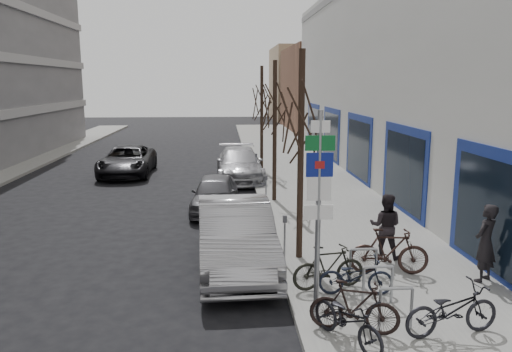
{
  "coord_description": "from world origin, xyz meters",
  "views": [
    {
      "loc": [
        0.65,
        -8.95,
        4.69
      ],
      "look_at": [
        1.58,
        5.28,
        2.0
      ],
      "focal_mm": 35.0,
      "sensor_mm": 36.0,
      "label": 1
    }
  ],
  "objects": [
    {
      "name": "ground",
      "position": [
        0.0,
        0.0,
        0.0
      ],
      "size": [
        120.0,
        120.0,
        0.0
      ],
      "primitive_type": "plane",
      "color": "black",
      "rests_on": "ground"
    },
    {
      "name": "sidewalk_east",
      "position": [
        4.5,
        10.0,
        0.07
      ],
      "size": [
        5.0,
        70.0,
        0.15
      ],
      "primitive_type": "cube",
      "color": "slate",
      "rests_on": "ground"
    },
    {
      "name": "brick_building_far",
      "position": [
        13.0,
        40.0,
        4.0
      ],
      "size": [
        12.0,
        14.0,
        8.0
      ],
      "primitive_type": "cube",
      "color": "brown",
      "rests_on": "ground"
    },
    {
      "name": "tan_building_far",
      "position": [
        13.5,
        55.0,
        4.5
      ],
      "size": [
        13.0,
        12.0,
        9.0
      ],
      "primitive_type": "cube",
      "color": "#937A5B",
      "rests_on": "ground"
    },
    {
      "name": "highway_sign_pole",
      "position": [
        2.4,
        -0.01,
        2.46
      ],
      "size": [
        0.55,
        0.1,
        4.2
      ],
      "color": "gray",
      "rests_on": "ground"
    },
    {
      "name": "bike_rack",
      "position": [
        3.8,
        0.6,
        0.66
      ],
      "size": [
        0.66,
        2.26,
        0.83
      ],
      "color": "gray",
      "rests_on": "sidewalk_east"
    },
    {
      "name": "tree_near",
      "position": [
        2.6,
        3.5,
        4.1
      ],
      "size": [
        1.8,
        1.8,
        5.5
      ],
      "color": "black",
      "rests_on": "ground"
    },
    {
      "name": "tree_mid",
      "position": [
        2.6,
        10.0,
        4.1
      ],
      "size": [
        1.8,
        1.8,
        5.5
      ],
      "color": "black",
      "rests_on": "ground"
    },
    {
      "name": "tree_far",
      "position": [
        2.6,
        16.5,
        4.1
      ],
      "size": [
        1.8,
        1.8,
        5.5
      ],
      "color": "black",
      "rests_on": "ground"
    },
    {
      "name": "meter_front",
      "position": [
        2.15,
        3.0,
        0.92
      ],
      "size": [
        0.1,
        0.08,
        1.27
      ],
      "color": "gray",
      "rests_on": "sidewalk_east"
    },
    {
      "name": "meter_mid",
      "position": [
        2.15,
        8.5,
        0.92
      ],
      "size": [
        0.1,
        0.08,
        1.27
      ],
      "color": "gray",
      "rests_on": "sidewalk_east"
    },
    {
      "name": "meter_back",
      "position": [
        2.15,
        14.0,
        0.92
      ],
      "size": [
        0.1,
        0.08,
        1.27
      ],
      "color": "gray",
      "rests_on": "sidewalk_east"
    },
    {
      "name": "bike_near_left",
      "position": [
        2.78,
        -0.96,
        0.68
      ],
      "size": [
        1.29,
        1.76,
        1.05
      ],
      "primitive_type": "imported",
      "rotation": [
        0.0,
        0.0,
        0.5
      ],
      "color": "black",
      "rests_on": "sidewalk_east"
    },
    {
      "name": "bike_near_right",
      "position": [
        3.0,
        -0.57,
        0.66
      ],
      "size": [
        1.74,
        0.99,
        1.01
      ],
      "primitive_type": "imported",
      "rotation": [
        0.0,
        0.0,
        1.25
      ],
      "color": "black",
      "rests_on": "sidewalk_east"
    },
    {
      "name": "bike_mid_curb",
      "position": [
        3.47,
        1.07,
        0.64
      ],
      "size": [
        1.65,
        0.63,
        0.98
      ],
      "primitive_type": "imported",
      "rotation": [
        0.0,
        0.0,
        1.48
      ],
      "color": "black",
      "rests_on": "sidewalk_east"
    },
    {
      "name": "bike_mid_inner",
      "position": [
        2.94,
        1.41,
        0.66
      ],
      "size": [
        1.76,
        0.81,
        1.03
      ],
      "primitive_type": "imported",
      "rotation": [
        0.0,
        0.0,
        1.76
      ],
      "color": "black",
      "rests_on": "sidewalk_east"
    },
    {
      "name": "bike_far_curb",
      "position": [
        4.74,
        -0.78,
        0.72
      ],
      "size": [
        1.92,
        0.86,
        1.13
      ],
      "primitive_type": "imported",
      "rotation": [
        0.0,
        0.0,
        1.74
      ],
      "color": "black",
      "rests_on": "sidewalk_east"
    },
    {
      "name": "bike_far_inner",
      "position": [
        4.56,
        2.17,
        0.73
      ],
      "size": [
        1.96,
        0.81,
        1.15
      ],
      "primitive_type": "imported",
      "rotation": [
        0.0,
        0.0,
        1.44
      ],
      "color": "black",
      "rests_on": "sidewalk_east"
    },
    {
      "name": "parked_car_front",
      "position": [
        0.91,
        3.21,
        0.86
      ],
      "size": [
        2.07,
        5.3,
        1.72
      ],
      "primitive_type": "imported",
      "rotation": [
        0.0,
        0.0,
        0.05
      ],
      "color": "#9A999E",
      "rests_on": "ground"
    },
    {
      "name": "parked_car_mid",
      "position": [
        0.31,
        8.96,
        0.67
      ],
      "size": [
        1.87,
        4.04,
        1.34
      ],
      "primitive_type": "imported",
      "rotation": [
        0.0,
        0.0,
        -0.07
      ],
      "color": "#4C4C51",
      "rests_on": "ground"
    },
    {
      "name": "parked_car_back",
      "position": [
        1.4,
        14.9,
        0.77
      ],
      "size": [
        2.31,
        5.37,
        1.54
      ],
      "primitive_type": "imported",
      "rotation": [
        0.0,
        0.0,
        0.03
      ],
      "color": "#A9A8AE",
      "rests_on": "ground"
    },
    {
      "name": "lane_car",
      "position": [
        -4.29,
        16.64,
        0.74
      ],
      "size": [
        2.5,
        5.34,
        1.48
      ],
      "primitive_type": "imported",
      "rotation": [
        0.0,
        0.0,
        0.01
      ],
      "color": "black",
      "rests_on": "ground"
    },
    {
      "name": "pedestrian_near",
      "position": [
        6.61,
        1.62,
        1.06
      ],
      "size": [
        0.8,
        0.75,
        1.83
      ],
      "primitive_type": "imported",
      "rotation": [
        0.0,
        0.0,
        3.78
      ],
      "color": "black",
      "rests_on": "sidewalk_east"
    },
    {
      "name": "pedestrian_far",
      "position": [
        4.83,
        3.32,
        1.02
      ],
      "size": [
        0.76,
        0.65,
        1.73
      ],
      "primitive_type": "imported",
      "rotation": [
        0.0,
        0.0,
        2.74
      ],
      "color": "black",
      "rests_on": "sidewalk_east"
    }
  ]
}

